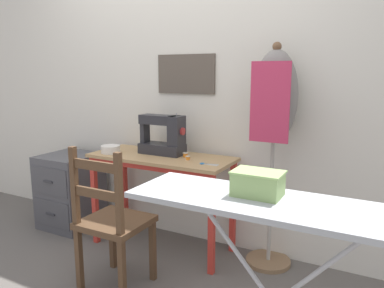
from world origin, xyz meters
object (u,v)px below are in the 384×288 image
(sewing_machine, at_px, (164,136))
(fabric_bowl, at_px, (111,149))
(thread_spool_near_machine, at_px, (185,155))
(dress_form, at_px, (274,110))
(ironing_board, at_px, (277,213))
(storage_box, at_px, (258,183))
(filing_cabinet, at_px, (71,190))
(scissors, at_px, (206,164))
(wooden_chair, at_px, (112,223))
(thread_spool_mid_table, at_px, (188,158))

(sewing_machine, bearing_deg, fabric_bowl, -157.80)
(thread_spool_near_machine, distance_m, dress_form, 0.73)
(ironing_board, height_order, storage_box, storage_box)
(filing_cabinet, bearing_deg, ironing_board, -23.53)
(sewing_machine, bearing_deg, dress_form, 4.88)
(scissors, distance_m, thread_spool_near_machine, 0.25)
(fabric_bowl, relative_size, filing_cabinet, 0.23)
(scissors, bearing_deg, ironing_board, -49.59)
(scissors, xyz_separation_m, wooden_chair, (-0.38, -0.55, -0.30))
(scissors, relative_size, thread_spool_mid_table, 3.74)
(thread_spool_near_machine, height_order, wooden_chair, wooden_chair)
(storage_box, bearing_deg, thread_spool_near_machine, 132.71)
(fabric_bowl, distance_m, dress_form, 1.30)
(thread_spool_mid_table, xyz_separation_m, storage_box, (0.80, -0.87, 0.16))
(filing_cabinet, distance_m, dress_form, 1.95)
(wooden_chair, bearing_deg, dress_form, 44.04)
(filing_cabinet, xyz_separation_m, dress_form, (1.77, 0.16, 0.79))
(wooden_chair, height_order, ironing_board, wooden_chair)
(scissors, relative_size, thread_spool_near_machine, 3.16)
(thread_spool_mid_table, xyz_separation_m, ironing_board, (0.90, -0.91, 0.06))
(dress_form, bearing_deg, thread_spool_near_machine, -170.89)
(dress_form, bearing_deg, ironing_board, -72.80)
(sewing_machine, xyz_separation_m, scissors, (0.43, -0.14, -0.14))
(thread_spool_near_machine, xyz_separation_m, filing_cabinet, (-1.15, -0.06, -0.43))
(scissors, xyz_separation_m, storage_box, (0.64, -0.82, 0.17))
(thread_spool_mid_table, height_order, storage_box, storage_box)
(thread_spool_near_machine, bearing_deg, storage_box, -47.29)
(wooden_chair, xyz_separation_m, filing_cabinet, (-0.99, 0.60, -0.11))
(scissors, xyz_separation_m, dress_form, (0.40, 0.21, 0.37))
(thread_spool_mid_table, bearing_deg, dress_form, 16.49)
(thread_spool_mid_table, distance_m, storage_box, 1.19)
(sewing_machine, distance_m, filing_cabinet, 1.10)
(thread_spool_near_machine, distance_m, ironing_board, 1.37)
(thread_spool_near_machine, distance_m, thread_spool_mid_table, 0.09)
(thread_spool_near_machine, bearing_deg, scissors, -26.33)
(thread_spool_mid_table, distance_m, filing_cabinet, 1.28)
(sewing_machine, height_order, wooden_chair, sewing_machine)
(thread_spool_near_machine, bearing_deg, fabric_bowl, -167.54)
(thread_spool_near_machine, bearing_deg, filing_cabinet, -177.19)
(thread_spool_near_machine, relative_size, storage_box, 0.21)
(sewing_machine, relative_size, scissors, 2.72)
(scissors, xyz_separation_m, thread_spool_near_machine, (-0.23, 0.11, 0.02))
(sewing_machine, height_order, scissors, sewing_machine)
(fabric_bowl, height_order, storage_box, storage_box)
(thread_spool_near_machine, relative_size, filing_cabinet, 0.07)
(thread_spool_near_machine, xyz_separation_m, ironing_board, (0.96, -0.97, 0.06))
(scissors, xyz_separation_m, ironing_board, (0.73, -0.86, 0.08))
(thread_spool_mid_table, xyz_separation_m, filing_cabinet, (-1.21, 0.01, -0.43))
(filing_cabinet, bearing_deg, wooden_chair, -31.39)
(thread_spool_near_machine, relative_size, ironing_board, 0.04)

